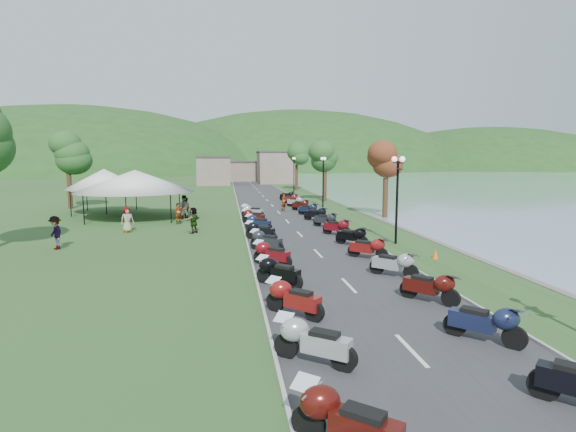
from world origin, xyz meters
name	(u,v)px	position (x,y,z in m)	size (l,w,h in m)	color
road	(272,206)	(0.00, 40.00, 0.01)	(7.00, 120.00, 0.02)	#353537
hills_backdrop	(237,169)	(0.00, 200.00, 0.00)	(360.00, 120.00, 76.00)	#285621
far_building	(240,170)	(-2.00, 85.00, 2.50)	(18.00, 16.00, 5.00)	gray
moto_row_left	(276,263)	(-2.63, 11.93, 0.55)	(2.60, 39.18, 1.10)	#331411
moto_row_right	(330,223)	(2.23, 22.95, 0.55)	(2.60, 46.59, 1.10)	#331411
vendor_tent_main	(136,194)	(-12.13, 31.64, 2.00)	(6.35, 6.35, 4.00)	silver
vendor_tent_side	(105,191)	(-15.57, 35.67, 2.00)	(4.51, 4.51, 4.00)	silver
tree_lakeside	(386,173)	(8.49, 29.51, 3.76)	(2.71, 2.71, 7.52)	#2F6729
pedestrian_a	(179,224)	(-8.32, 27.81, 0.00)	(0.59, 0.43, 1.61)	slate
pedestrian_b	(184,219)	(-8.19, 30.69, 0.00)	(0.95, 0.52, 1.96)	slate
pedestrian_c	(56,249)	(-13.97, 19.06, 0.00)	(1.19, 0.49, 1.83)	slate
traffic_cone_near	(321,398)	(-2.89, 1.57, 0.28)	(0.36, 0.36, 0.56)	#F2590C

